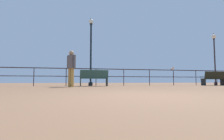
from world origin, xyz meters
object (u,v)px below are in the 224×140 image
bench_near_right (214,78)px  seagull_on_rail (172,68)px  person_at_railing (71,66)px  lamppost_right (214,52)px  lamppost_center (91,47)px  bench_near_left (94,77)px

bench_near_right → seagull_on_rail: size_ratio=3.65×
person_at_railing → seagull_on_rail: person_at_railing is taller
seagull_on_rail → person_at_railing: bearing=-162.8°
person_at_railing → seagull_on_rail: (6.89, 2.13, 0.16)m
bench_near_right → person_at_railing: 9.60m
lamppost_right → seagull_on_rail: (-3.79, -0.18, -1.34)m
lamppost_right → lamppost_center: bearing=180.0°
lamppost_center → person_at_railing: 2.97m
lamppost_right → bench_near_left: bearing=-173.6°
lamppost_center → lamppost_right: (9.51, -0.00, 0.06)m
bench_near_left → lamppost_right: lamppost_right is taller
bench_near_left → seagull_on_rail: 5.73m
lamppost_center → seagull_on_rail: (5.72, -0.18, -1.28)m
person_at_railing → bench_near_right: bearing=7.5°
bench_near_left → lamppost_right: bearing=6.4°
bench_near_right → seagull_on_rail: bearing=161.2°
bench_near_right → lamppost_right: size_ratio=0.40×
lamppost_center → lamppost_right: lamppost_center is taller
bench_near_right → bench_near_left: bearing=180.0°
bench_near_right → person_at_railing: person_at_railing is taller
lamppost_right → person_at_railing: lamppost_right is taller
lamppost_center → lamppost_right: bearing=-0.0°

